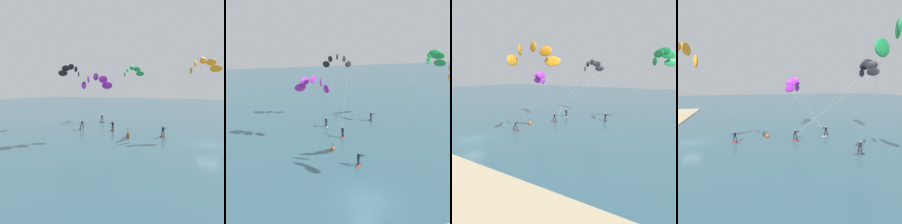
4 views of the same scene
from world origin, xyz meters
TOP-DOWN VIEW (x-y plane):
  - ground_plane at (0.00, 0.00)m, footprint 240.00×240.00m
  - kitesurfer_nearshore at (5.66, 24.27)m, footprint 5.92×11.88m
  - kitesurfer_mid_water at (-0.75, 15.92)m, footprint 5.90×7.24m
  - kitesurfer_downwind at (20.36, 17.45)m, footprint 11.81×7.16m
  - marker_buoy at (0.41, 11.07)m, footprint 0.56×0.56m

SIDE VIEW (x-z plane):
  - ground_plane at x=0.00m, z-range 0.00..0.00m
  - marker_buoy at x=0.41m, z-range -0.39..0.99m
  - kitesurfer_mid_water at x=-0.75m, z-range 3.19..12.61m
  - kitesurfer_nearshore at x=5.66m, z-range 4.27..16.08m
  - kitesurfer_downwind at x=20.36m, z-range 4.60..17.20m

